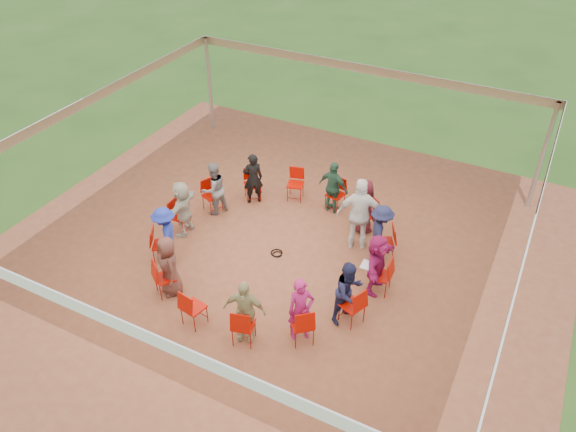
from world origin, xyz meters
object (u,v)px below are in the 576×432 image
at_px(person_seated_0, 377,264).
at_px(person_seated_2, 364,207).
at_px(person_seated_7, 166,235).
at_px(person_seated_10, 301,310).
at_px(chair_2, 367,215).
at_px(chair_13, 352,305).
at_px(chair_4, 295,185).
at_px(chair_9, 165,278).
at_px(chair_3, 335,195).
at_px(chair_7, 180,216).
at_px(person_seated_3, 333,188).
at_px(person_seated_11, 349,292).
at_px(person_seated_9, 245,310).
at_px(chair_8, 162,245).
at_px(chair_5, 253,185).
at_px(chair_1, 385,243).
at_px(chair_0, 381,275).
at_px(laptop, 369,264).
at_px(person_seated_8, 169,266).
at_px(chair_11, 244,325).
at_px(person_seated_1, 381,233).
at_px(chair_10, 194,307).
at_px(chair_6, 212,196).
at_px(person_seated_6, 183,208).
at_px(cable_coil, 277,253).
at_px(person_seated_4, 253,178).
at_px(chair_12, 302,324).
at_px(person_seated_5, 214,189).
at_px(standing_person, 360,214).

relative_size(person_seated_0, person_seated_2, 1.00).
xyz_separation_m(person_seated_7, person_seated_10, (3.78, -0.69, 0.00)).
relative_size(chair_2, person_seated_0, 0.62).
bearing_deg(person_seated_7, chair_13, 63.63).
height_order(chair_4, chair_9, same).
height_order(chair_3, chair_7, same).
distance_m(person_seated_3, person_seated_11, 3.84).
bearing_deg(person_seated_9, chair_8, 143.14).
bearing_deg(chair_5, chair_1, 128.57).
height_order(chair_0, chair_13, same).
xyz_separation_m(person_seated_2, person_seated_3, (-1.01, 0.43, 0.00)).
bearing_deg(chair_9, laptop, 65.88).
relative_size(chair_4, person_seated_8, 0.62).
distance_m(person_seated_8, person_seated_9, 2.13).
relative_size(chair_3, chair_13, 1.00).
xyz_separation_m(chair_11, chair_13, (1.69, 1.47, 0.00)).
relative_size(chair_8, person_seated_10, 0.62).
relative_size(chair_9, person_seated_1, 0.62).
height_order(chair_8, chair_10, same).
distance_m(chair_6, chair_11, 4.65).
relative_size(person_seated_6, cable_coil, 3.83).
xyz_separation_m(chair_2, person_seated_4, (-3.13, -0.23, 0.28)).
height_order(chair_12, chair_13, same).
relative_size(chair_4, laptop, 2.70).
distance_m(chair_4, chair_12, 5.03).
height_order(chair_4, person_seated_8, person_seated_8).
bearing_deg(person_seated_9, chair_2, 63.63).
height_order(chair_7, chair_12, same).
bearing_deg(cable_coil, person_seated_0, -1.79).
height_order(person_seated_7, person_seated_9, same).
bearing_deg(person_seated_10, person_seated_7, 128.57).
distance_m(chair_4, chair_9, 4.65).
xyz_separation_m(chair_0, chair_9, (-4.10, -2.19, 0.00)).
xyz_separation_m(chair_3, person_seated_5, (-2.72, -1.57, 0.28)).
distance_m(person_seated_0, person_seated_5, 4.79).
height_order(chair_2, person_seated_2, person_seated_2).
height_order(person_seated_0, person_seated_9, same).
relative_size(person_seated_5, person_seated_10, 1.00).
bearing_deg(laptop, chair_0, -90.00).
height_order(chair_1, chair_6, same).
height_order(chair_6, person_seated_5, person_seated_5).
relative_size(chair_8, chair_13, 1.00).
distance_m(chair_0, chair_1, 1.15).
height_order(chair_1, person_seated_4, person_seated_4).
height_order(chair_5, person_seated_9, person_seated_9).
xyz_separation_m(chair_13, person_seated_6, (-4.82, 0.91, 0.28)).
bearing_deg(chair_3, standing_person, 143.40).
xyz_separation_m(chair_7, person_seated_2, (4.03, 2.10, 0.28)).
height_order(chair_13, person_seated_8, person_seated_8).
bearing_deg(person_seated_7, person_seated_2, 102.86).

